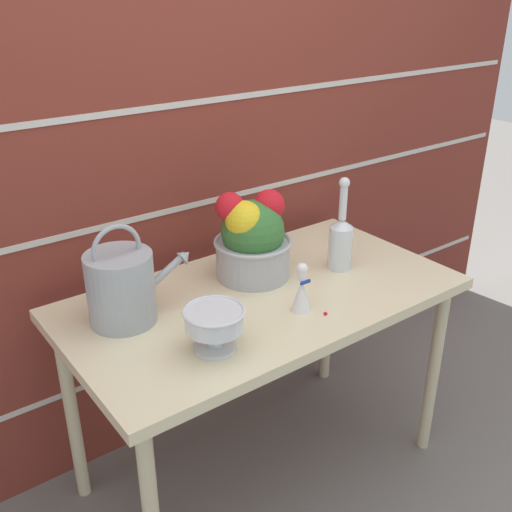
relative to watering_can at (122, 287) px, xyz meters
The scene contains 9 objects.
ground_plane 0.96m from the watering_can, 14.92° to the right, with size 12.00×12.00×0.00m, color slate.
brick_wall 0.60m from the watering_can, 38.53° to the left, with size 3.60×0.08×2.20m.
patio_table 0.48m from the watering_can, 14.92° to the right, with size 1.27×0.69×0.74m.
watering_can is the anchor object (origin of this frame).
crystal_pedestal_bowl 0.32m from the watering_can, 65.61° to the right, with size 0.17×0.17×0.12m.
flower_planter 0.47m from the watering_can, ahead, with size 0.26×0.26×0.30m.
glass_decanter 0.76m from the watering_can, ahead, with size 0.08×0.08×0.33m.
figurine_vase 0.53m from the watering_can, 30.37° to the right, with size 0.06×0.06×0.16m.
fallen_petal 0.61m from the watering_can, 33.93° to the right, with size 0.01×0.01×0.01m.
Camera 1 is at (-1.03, -1.34, 1.67)m, focal length 42.00 mm.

